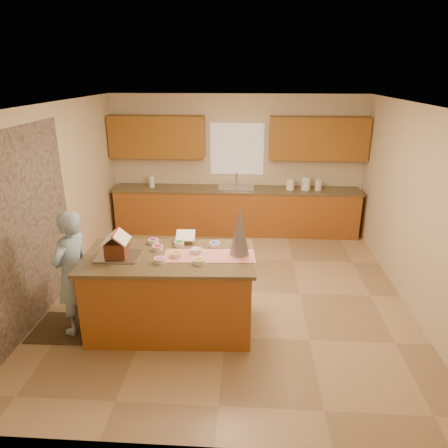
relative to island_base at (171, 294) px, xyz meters
The scene contains 28 objects.
floor 1.28m from the island_base, 54.22° to the left, with size 5.50×5.50×0.00m, color tan.
ceiling 2.52m from the island_base, 54.22° to the left, with size 5.50×5.50×0.00m, color silver.
wall_back 3.88m from the island_base, 79.39° to the left, with size 5.50×5.50×0.00m, color beige.
wall_front 2.10m from the island_base, 68.67° to the right, with size 5.50×5.50×0.00m, color beige.
wall_left 2.22m from the island_base, 151.81° to the left, with size 5.50×5.50×0.00m, color beige.
wall_right 3.45m from the island_base, 16.83° to the left, with size 5.50×5.50×0.00m, color beige.
stone_accent 1.95m from the island_base, behind, with size 2.50×2.50×0.00m, color gray.
window_curtain 3.93m from the island_base, 79.30° to the left, with size 1.05×0.03×1.00m, color white.
back_counter_base 3.49m from the island_base, 78.48° to the left, with size 4.80×0.60×0.88m, color #994B1F.
back_counter_top 3.51m from the island_base, 78.48° to the left, with size 4.85×0.63×0.04m, color brown.
upper_cabinet_left 3.90m from the island_base, 103.57° to the left, with size 1.85×0.35×0.80m, color brown.
upper_cabinet_right 4.42m from the island_base, 57.58° to the left, with size 1.85×0.35×0.80m, color brown.
sink 3.51m from the island_base, 78.48° to the left, with size 0.70×0.45×0.12m, color silver.
faucet 3.71m from the island_base, 79.04° to the left, with size 0.03×0.03×0.28m, color silver.
island_base is the anchor object (origin of this frame).
island_top 0.50m from the island_base, ahead, with size 2.06×1.07×0.04m, color brown.
table_runner 0.72m from the island_base, ahead, with size 1.09×0.39×0.01m, color red.
baking_tray 0.81m from the island_base, behind, with size 0.50×0.37×0.03m, color silver.
cookbook 0.77m from the island_base, 71.07° to the left, with size 0.24×0.02×0.20m, color white.
tinsel_tree 1.19m from the island_base, ahead, with size 0.24×0.24×0.60m, color #A3A4AF.
rug 1.31m from the island_base, behind, with size 1.07×0.70×0.01m, color black.
boy 1.22m from the island_base, behind, with size 0.57×0.38×1.57m, color #8FB1CB.
canister_a 3.88m from the island_base, 62.86° to the left, with size 0.16×0.16×0.21m, color white.
canister_b 4.03m from the island_base, 59.01° to the left, with size 0.18×0.18×0.25m, color white.
canister_c 4.15m from the island_base, 56.12° to the left, with size 0.14×0.14×0.20m, color white.
paper_towel 3.60m from the island_base, 106.09° to the left, with size 0.11×0.11×0.23m, color white.
gingerbread_house 0.90m from the island_base, behind, with size 0.31×0.32×0.31m.
candy_bowls 0.58m from the island_base, 41.40° to the left, with size 0.93×0.69×0.06m.
Camera 1 is at (0.25, -5.47, 3.10)m, focal length 33.28 mm.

